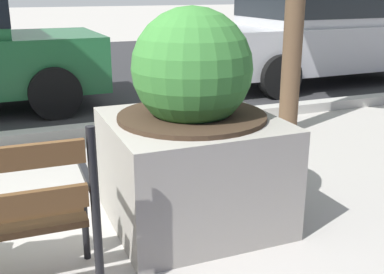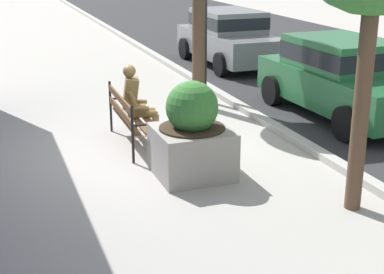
{
  "view_description": "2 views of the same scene",
  "coord_description": "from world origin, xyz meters",
  "px_view_note": "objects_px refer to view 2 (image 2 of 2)",
  "views": [
    {
      "loc": [
        0.28,
        -2.1,
        1.55
      ],
      "look_at": [
        1.4,
        0.67,
        0.6
      ],
      "focal_mm": 44.26,
      "sensor_mm": 36.0,
      "label": 1
    },
    {
      "loc": [
        9.02,
        -2.1,
        3.28
      ],
      "look_at": [
        1.4,
        0.67,
        0.6
      ],
      "focal_mm": 54.12,
      "sensor_mm": 36.0,
      "label": 2
    }
  ],
  "objects_px": {
    "concrete_planter": "(192,136)",
    "bronze_statue_seated": "(139,105)",
    "parked_car_green": "(343,75)",
    "parked_car_grey": "(229,36)",
    "park_bench": "(130,115)"
  },
  "relations": [
    {
      "from": "concrete_planter",
      "to": "bronze_statue_seated",
      "type": "bearing_deg",
      "value": -169.91
    },
    {
      "from": "bronze_statue_seated",
      "to": "parked_car_green",
      "type": "distance_m",
      "value": 4.23
    },
    {
      "from": "bronze_statue_seated",
      "to": "concrete_planter",
      "type": "relative_size",
      "value": 0.95
    },
    {
      "from": "parked_car_grey",
      "to": "parked_car_green",
      "type": "height_order",
      "value": "same"
    },
    {
      "from": "bronze_statue_seated",
      "to": "concrete_planter",
      "type": "distance_m",
      "value": 1.82
    },
    {
      "from": "park_bench",
      "to": "bronze_statue_seated",
      "type": "relative_size",
      "value": 1.32
    },
    {
      "from": "parked_car_grey",
      "to": "park_bench",
      "type": "bearing_deg",
      "value": -36.46
    },
    {
      "from": "parked_car_grey",
      "to": "concrete_planter",
      "type": "bearing_deg",
      "value": -27.04
    },
    {
      "from": "parked_car_green",
      "to": "concrete_planter",
      "type": "bearing_deg",
      "value": -63.29
    },
    {
      "from": "park_bench",
      "to": "parked_car_green",
      "type": "bearing_deg",
      "value": 94.0
    },
    {
      "from": "parked_car_grey",
      "to": "parked_car_green",
      "type": "xyz_separation_m",
      "value": [
        5.69,
        0.0,
        0.0
      ]
    },
    {
      "from": "park_bench",
      "to": "bronze_statue_seated",
      "type": "bearing_deg",
      "value": 123.31
    },
    {
      "from": "park_bench",
      "to": "concrete_planter",
      "type": "relative_size",
      "value": 1.25
    },
    {
      "from": "parked_car_grey",
      "to": "bronze_statue_seated",
      "type": "bearing_deg",
      "value": -35.78
    },
    {
      "from": "bronze_statue_seated",
      "to": "park_bench",
      "type": "bearing_deg",
      "value": -56.69
    }
  ]
}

